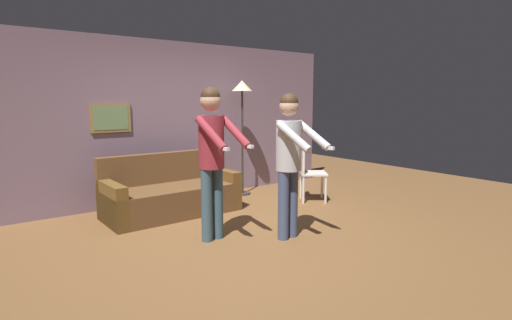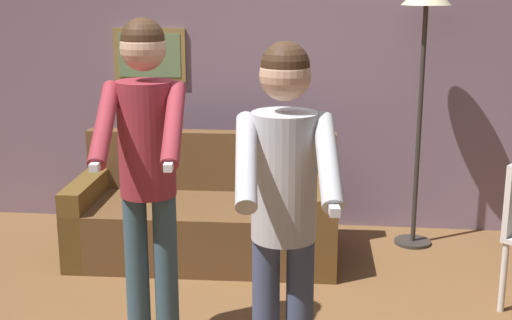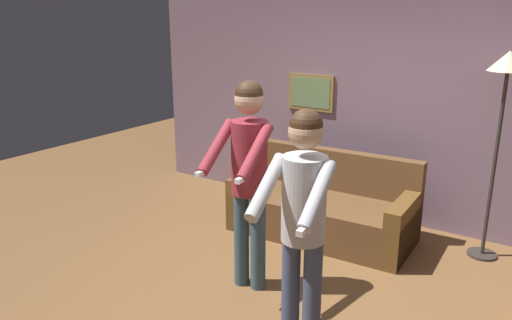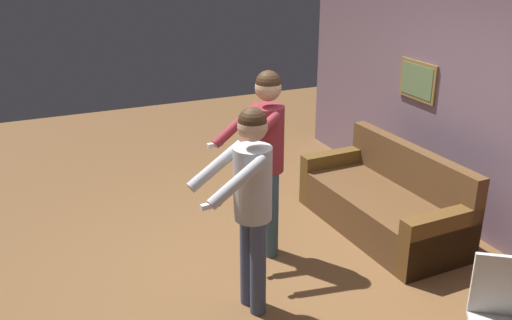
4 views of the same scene
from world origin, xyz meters
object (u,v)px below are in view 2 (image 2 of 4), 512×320
(torchiere_lamp, at_px, (425,23))
(couch, at_px, (206,219))
(person_standing_left, at_px, (147,152))
(person_standing_right, at_px, (284,193))

(torchiere_lamp, bearing_deg, couch, -165.31)
(person_standing_left, xyz_separation_m, person_standing_right, (0.76, -0.48, -0.05))
(couch, xyz_separation_m, person_standing_right, (0.71, -1.82, 0.77))
(couch, bearing_deg, torchiere_lamp, 14.69)
(person_standing_left, bearing_deg, torchiere_lamp, 47.39)
(couch, height_order, person_standing_left, person_standing_left)
(torchiere_lamp, height_order, person_standing_right, torchiere_lamp)
(torchiere_lamp, xyz_separation_m, person_standing_left, (-1.61, -1.75, -0.58))
(couch, xyz_separation_m, person_standing_left, (-0.06, -1.34, 0.83))
(couch, relative_size, person_standing_right, 1.11)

